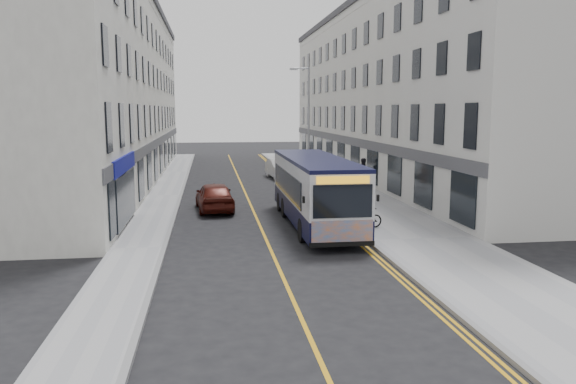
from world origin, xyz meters
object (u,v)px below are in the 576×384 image
object	(u,v)px
city_bus	(315,189)
pedestrian_near	(326,177)
streetlamp	(307,123)
bicycle	(364,218)
pedestrian_far	(364,173)
car_white	(280,169)
car_maroon	(215,196)

from	to	relation	value
city_bus	pedestrian_near	distance (m)	10.51
city_bus	streetlamp	bearing A→B (deg)	81.77
bicycle	pedestrian_near	bearing A→B (deg)	-14.38
city_bus	pedestrian_far	world-z (taller)	city_bus
streetlamp	city_bus	distance (m)	11.95
city_bus	bicycle	size ratio (longest dim) A/B	6.25
pedestrian_far	car_white	world-z (taller)	pedestrian_far
pedestrian_far	car_maroon	size ratio (longest dim) A/B	0.43
bicycle	car_maroon	xyz separation A→B (m)	(-6.40, 5.95, 0.19)
pedestrian_near	pedestrian_far	size ratio (longest dim) A/B	0.88
city_bus	pedestrian_near	size ratio (longest dim) A/B	6.24
streetlamp	pedestrian_far	world-z (taller)	streetlamp
bicycle	car_white	bearing A→B (deg)	-7.09
streetlamp	pedestrian_near	xyz separation A→B (m)	(0.99, -1.38, -3.40)
city_bus	bicycle	bearing A→B (deg)	-37.94
pedestrian_near	city_bus	bearing A→B (deg)	-97.36
pedestrian_near	car_white	xyz separation A→B (m)	(-1.96, 7.85, -0.24)
bicycle	pedestrian_far	world-z (taller)	pedestrian_far
car_white	car_maroon	bearing A→B (deg)	-117.06
streetlamp	pedestrian_near	bearing A→B (deg)	-54.27
pedestrian_far	car_white	xyz separation A→B (m)	(-4.77, 6.74, -0.36)
car_maroon	pedestrian_near	bearing A→B (deg)	-146.37
pedestrian_near	pedestrian_far	distance (m)	3.02
streetlamp	pedestrian_far	bearing A→B (deg)	-4.10
pedestrian_far	car_maroon	bearing A→B (deg)	-149.31
streetlamp	car_white	bearing A→B (deg)	98.53
pedestrian_far	car_maroon	xyz separation A→B (m)	(-9.97, -6.78, -0.33)
bicycle	pedestrian_near	xyz separation A→B (m)	(0.76, 11.63, 0.41)
car_white	car_maroon	world-z (taller)	car_maroon
bicycle	pedestrian_near	world-z (taller)	pedestrian_near
bicycle	pedestrian_far	bearing A→B (deg)	-26.30
streetlamp	bicycle	bearing A→B (deg)	-88.98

